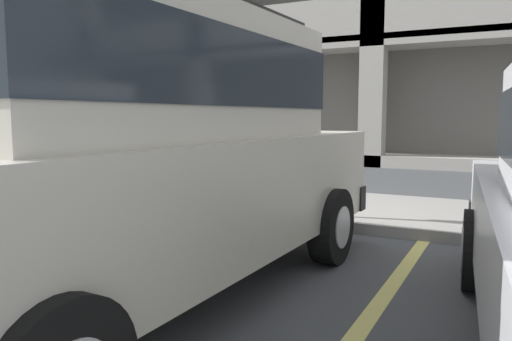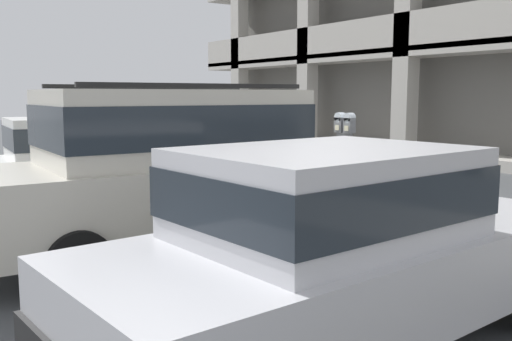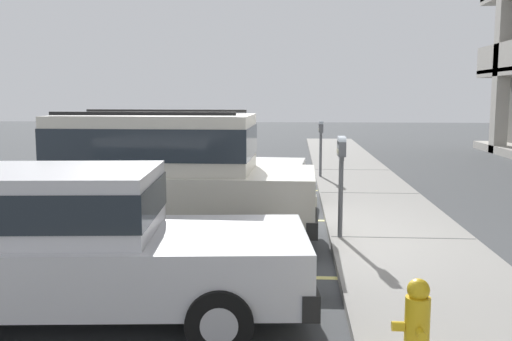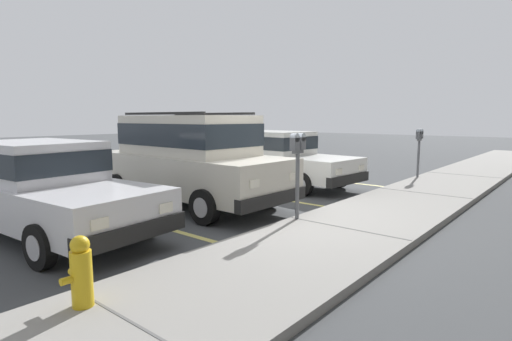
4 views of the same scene
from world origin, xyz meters
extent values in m
cube|color=#444749|center=(0.00, 0.00, -0.05)|extent=(80.00, 80.00, 0.10)
cube|color=gray|center=(0.00, 1.30, 0.06)|extent=(40.00, 2.20, 0.12)
cube|color=#606060|center=(-8.00, 1.30, 0.12)|extent=(0.03, 2.16, 0.00)
cube|color=#606060|center=(-4.00, 1.30, 0.12)|extent=(0.03, 2.16, 0.00)
cube|color=#606060|center=(0.00, 1.30, 0.12)|extent=(0.03, 2.16, 0.00)
cube|color=#DBD16B|center=(-4.95, -1.40, 0.00)|extent=(0.12, 4.80, 0.01)
cube|color=#DBD16B|center=(-1.65, -1.40, 0.00)|extent=(0.12, 4.80, 0.01)
cube|color=#DBD16B|center=(1.65, -1.40, 0.00)|extent=(0.12, 4.80, 0.01)
cube|color=beige|center=(0.12, -2.40, 0.73)|extent=(1.92, 4.73, 0.80)
cube|color=beige|center=(0.12, -2.45, 1.55)|extent=(1.67, 2.94, 0.84)
cube|color=#232B33|center=(0.12, -2.45, 1.57)|extent=(1.69, 2.97, 0.46)
cube|color=black|center=(0.16, -0.09, 0.45)|extent=(1.88, 0.19, 0.24)
cube|color=black|center=(0.08, -4.71, 0.45)|extent=(1.88, 0.19, 0.24)
cube|color=silver|center=(0.73, -0.05, 0.81)|extent=(0.24, 0.03, 0.14)
cube|color=silver|center=(-0.41, -0.03, 0.81)|extent=(0.24, 0.03, 0.14)
cylinder|color=black|center=(1.04, -0.96, 0.33)|extent=(0.21, 0.66, 0.66)
cylinder|color=#B2B2B7|center=(1.04, -0.96, 0.33)|extent=(0.23, 0.37, 0.36)
cylinder|color=black|center=(-0.76, -0.93, 0.33)|extent=(0.21, 0.66, 0.66)
cylinder|color=#B2B2B7|center=(-0.76, -0.93, 0.33)|extent=(0.23, 0.37, 0.36)
cylinder|color=black|center=(0.99, -3.87, 0.33)|extent=(0.21, 0.66, 0.66)
cylinder|color=#B2B2B7|center=(0.99, -3.87, 0.33)|extent=(0.23, 0.37, 0.36)
cylinder|color=black|center=(-0.81, -3.84, 0.33)|extent=(0.21, 0.66, 0.66)
cylinder|color=#B2B2B7|center=(-0.81, -3.84, 0.33)|extent=(0.23, 0.37, 0.36)
cube|color=black|center=(0.80, -2.46, 2.01)|extent=(0.09, 2.62, 0.05)
cube|color=black|center=(-0.57, -2.44, 2.01)|extent=(0.09, 2.62, 0.05)
cube|color=silver|center=(-3.23, -2.37, 0.60)|extent=(1.99, 4.50, 0.60)
cube|color=silver|center=(-3.25, -2.67, 1.22)|extent=(1.63, 2.08, 0.64)
cube|color=#232B33|center=(-3.25, -2.67, 1.24)|extent=(1.65, 2.10, 0.35)
cube|color=black|center=(-3.09, -0.22, 0.42)|extent=(1.74, 0.28, 0.24)
cube|color=black|center=(-3.38, -4.53, 0.42)|extent=(1.74, 0.28, 0.24)
cube|color=silver|center=(-2.56, -0.20, 0.66)|extent=(0.24, 0.05, 0.14)
cube|color=silver|center=(-3.61, -0.13, 0.66)|extent=(0.24, 0.05, 0.14)
cylinder|color=black|center=(-2.31, -1.07, 0.30)|extent=(0.20, 0.61, 0.60)
cylinder|color=#B2B2B7|center=(-2.31, -1.07, 0.30)|extent=(0.20, 0.34, 0.33)
cylinder|color=black|center=(-3.97, -0.96, 0.30)|extent=(0.20, 0.61, 0.60)
cylinder|color=#B2B2B7|center=(-3.97, -0.96, 0.30)|extent=(0.20, 0.34, 0.33)
cylinder|color=black|center=(-2.49, -3.79, 0.30)|extent=(0.20, 0.61, 0.60)
cylinder|color=#B2B2B7|center=(-2.49, -3.79, 0.30)|extent=(0.20, 0.34, 0.33)
cylinder|color=black|center=(-4.16, -3.68, 0.30)|extent=(0.20, 0.61, 0.60)
cylinder|color=#B2B2B7|center=(-4.16, -3.68, 0.30)|extent=(0.20, 0.34, 0.33)
cube|color=silver|center=(3.15, -2.41, 0.60)|extent=(2.08, 4.53, 0.60)
cube|color=silver|center=(3.18, -2.71, 1.22)|extent=(1.67, 2.11, 0.64)
cube|color=#232B33|center=(3.18, -2.71, 1.24)|extent=(1.69, 2.13, 0.35)
cube|color=black|center=(2.96, -0.26, 0.42)|extent=(1.74, 0.31, 0.24)
cube|color=silver|center=(3.48, -0.16, 0.66)|extent=(0.24, 0.05, 0.14)
cube|color=silver|center=(2.43, -0.26, 0.66)|extent=(0.24, 0.05, 0.14)
cylinder|color=black|center=(3.86, -0.98, 0.30)|extent=(0.21, 0.61, 0.60)
cylinder|color=#B2B2B7|center=(3.86, -0.98, 0.30)|extent=(0.21, 0.34, 0.33)
cylinder|color=black|center=(2.20, -1.13, 0.30)|extent=(0.21, 0.61, 0.60)
cylinder|color=#B2B2B7|center=(2.20, -1.13, 0.30)|extent=(0.21, 0.34, 0.33)
cylinder|color=#595B60|center=(0.02, 0.35, 0.71)|extent=(0.07, 0.07, 1.18)
cube|color=#595B60|center=(0.02, 0.35, 1.33)|extent=(0.28, 0.06, 0.06)
cube|color=#515459|center=(-0.08, 0.35, 1.47)|extent=(0.15, 0.11, 0.22)
cylinder|color=#9EA8B2|center=(-0.08, 0.35, 1.58)|extent=(0.15, 0.11, 0.15)
cube|color=#B7B293|center=(-0.08, 0.29, 1.43)|extent=(0.08, 0.01, 0.08)
cube|color=#515459|center=(0.12, 0.35, 1.47)|extent=(0.15, 0.11, 0.22)
cylinder|color=#9EA8B2|center=(0.12, 0.35, 1.58)|extent=(0.15, 0.11, 0.15)
cube|color=#B7B293|center=(0.12, 0.29, 1.43)|extent=(0.08, 0.01, 0.08)
cylinder|color=#595B60|center=(-6.58, 0.32, 0.68)|extent=(0.07, 0.07, 1.11)
cube|color=#595B60|center=(-6.58, 0.32, 1.26)|extent=(0.28, 0.06, 0.06)
cube|color=#515459|center=(-6.68, 0.32, 1.40)|extent=(0.15, 0.11, 0.22)
cylinder|color=#9EA8B2|center=(-6.68, 0.32, 1.51)|extent=(0.15, 0.11, 0.15)
cube|color=#B7B293|center=(-6.68, 0.27, 1.36)|extent=(0.08, 0.01, 0.08)
cube|color=#515459|center=(-6.48, 0.32, 1.40)|extent=(0.15, 0.11, 0.22)
cylinder|color=#9EA8B2|center=(-6.48, 0.32, 1.51)|extent=(0.15, 0.11, 0.15)
cube|color=#B7B293|center=(-6.48, 0.27, 1.36)|extent=(0.08, 0.01, 0.08)
cylinder|color=gold|center=(4.12, 0.65, 0.40)|extent=(0.20, 0.20, 0.55)
sphere|color=gold|center=(4.12, 0.65, 0.73)|extent=(0.18, 0.18, 0.18)
cylinder|color=gold|center=(4.12, 0.50, 0.42)|extent=(0.08, 0.10, 0.08)
cylinder|color=gold|center=(4.27, 0.65, 0.42)|extent=(0.10, 0.07, 0.07)
camera|label=1|loc=(2.41, -5.04, 1.28)|focal=35.00mm
camera|label=2|loc=(6.25, -5.36, 1.92)|focal=40.00mm
camera|label=3|loc=(8.55, -0.33, 2.26)|focal=40.00mm
camera|label=4|loc=(5.85, 4.26, 1.92)|focal=28.00mm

